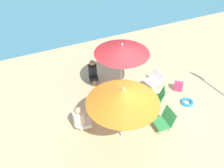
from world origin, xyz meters
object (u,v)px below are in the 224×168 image
at_px(umbrella_red, 122,49).
at_px(beach_chair_c, 155,80).
at_px(swim_ring, 187,102).
at_px(umbrella_orange, 123,96).
at_px(beach_chair_a, 165,120).
at_px(beach_bag, 178,86).
at_px(person_a, 80,119).
at_px(person_b, 93,71).
at_px(beach_chair_b, 158,96).

relative_size(umbrella_red, beach_chair_c, 3.31).
height_order(umbrella_red, swim_ring, umbrella_red).
xyz_separation_m(umbrella_red, swim_ring, (1.86, -1.48, -1.81)).
xyz_separation_m(umbrella_orange, beach_chair_c, (2.19, 1.63, -1.29)).
xyz_separation_m(umbrella_orange, umbrella_red, (0.88, 1.83, 0.24)).
height_order(beach_chair_a, beach_bag, beach_chair_a).
bearing_deg(person_a, person_b, 70.42).
bearing_deg(swim_ring, beach_chair_c, 113.15).
distance_m(beach_chair_b, person_b, 2.66).
distance_m(beach_chair_b, swim_ring, 1.10).
distance_m(umbrella_orange, beach_bag, 3.40).
height_order(beach_chair_c, person_a, person_a).
distance_m(beach_chair_a, person_a, 2.61).
bearing_deg(beach_chair_b, person_b, -23.97).
bearing_deg(beach_bag, person_b, 145.15).
relative_size(beach_chair_a, person_a, 0.71).
relative_size(umbrella_orange, swim_ring, 4.63).
relative_size(umbrella_red, swim_ring, 4.68).
distance_m(umbrella_red, person_b, 1.90).
bearing_deg(umbrella_orange, person_b, 85.37).
bearing_deg(person_b, beach_chair_a, 32.36).
bearing_deg(umbrella_orange, beach_chair_a, -9.37).
distance_m(umbrella_orange, umbrella_red, 2.04).
bearing_deg(beach_chair_a, umbrella_red, -74.70).
height_order(umbrella_orange, person_a, umbrella_orange).
bearing_deg(person_a, beach_chair_a, -12.19).
xyz_separation_m(beach_chair_b, beach_bag, (1.11, 0.33, -0.19)).
bearing_deg(umbrella_red, person_a, -151.32).
bearing_deg(person_b, swim_ring, 56.56).
bearing_deg(beach_bag, umbrella_red, 159.72).
distance_m(beach_chair_c, person_a, 3.32).
xyz_separation_m(swim_ring, beach_bag, (0.14, 0.74, 0.12)).
height_order(beach_chair_b, beach_bag, beach_chair_b).
distance_m(beach_chair_c, person_b, 2.35).
xyz_separation_m(beach_chair_c, beach_bag, (0.69, -0.55, -0.16)).
distance_m(person_a, person_b, 2.48).
distance_m(person_b, beach_bag, 3.24).
xyz_separation_m(person_a, person_b, (1.26, 2.14, 0.02)).
bearing_deg(umbrella_red, beach_bag, -20.28).
distance_m(beach_chair_b, beach_chair_c, 0.98).
distance_m(beach_chair_b, person_a, 2.79).
xyz_separation_m(beach_chair_a, person_b, (-1.15, 3.16, 0.14)).
xyz_separation_m(beach_chair_c, person_b, (-1.96, 1.30, 0.12)).
bearing_deg(beach_chair_b, umbrella_orange, 54.00).
height_order(beach_chair_c, swim_ring, beach_chair_c).
distance_m(umbrella_orange, person_b, 3.16).
xyz_separation_m(umbrella_red, person_b, (-0.64, 1.10, -1.40)).
height_order(beach_chair_a, swim_ring, beach_chair_a).
bearing_deg(person_b, beach_bag, 67.59).
distance_m(umbrella_orange, beach_chair_b, 2.30).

